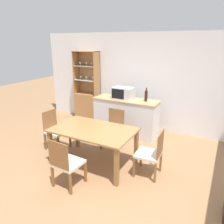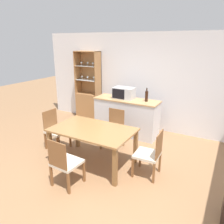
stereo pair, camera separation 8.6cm
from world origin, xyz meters
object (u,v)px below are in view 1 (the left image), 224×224
object	(u,v)px
dining_chair_side_left_far	(56,130)
microwave	(123,93)
dining_table	(93,133)
wine_bottle	(146,96)
dining_chair_head_near	(67,163)
dining_chair_head_far	(113,129)
dining_chair_side_right_far	(151,154)
display_cabinet	(88,100)

from	to	relation	value
dining_chair_side_left_far	microwave	distance (m)	1.90
dining_table	wine_bottle	bearing A→B (deg)	75.50
microwave	wine_bottle	world-z (taller)	wine_bottle
dining_chair_head_near	dining_chair_head_far	xyz separation A→B (m)	(0.00, 1.63, 0.00)
dining_chair_side_right_far	display_cabinet	bearing A→B (deg)	51.28
dining_chair_side_left_far	wine_bottle	bearing A→B (deg)	138.74
display_cabinet	dining_table	size ratio (longest dim) A/B	1.31
dining_chair_head_far	wine_bottle	xyz separation A→B (m)	(0.43, 0.86, 0.64)
dining_table	dining_chair_head_far	world-z (taller)	dining_chair_head_far
dining_chair_side_right_far	dining_chair_side_left_far	xyz separation A→B (m)	(-2.22, 0.00, 0.00)
dining_chair_side_right_far	dining_chair_head_near	size ratio (longest dim) A/B	1.00
display_cabinet	microwave	bearing A→B (deg)	-18.21
dining_chair_side_right_far	microwave	xyz separation A→B (m)	(-1.28, 1.52, 0.65)
dining_chair_head_near	microwave	world-z (taller)	microwave
dining_table	wine_bottle	size ratio (longest dim) A/B	4.72
dining_chair_head_near	wine_bottle	bearing A→B (deg)	82.96
dining_chair_side_right_far	dining_chair_side_left_far	size ratio (longest dim) A/B	1.00
wine_bottle	dining_chair_head_far	bearing A→B (deg)	-116.69
wine_bottle	dining_chair_head_near	bearing A→B (deg)	-99.93
dining_chair_side_right_far	dining_chair_head_near	bearing A→B (deg)	128.44
dining_table	microwave	size ratio (longest dim) A/B	2.98
microwave	display_cabinet	bearing A→B (deg)	161.79
dining_chair_side_left_far	dining_chair_head_near	bearing A→B (deg)	52.98
dining_chair_side_right_far	dining_chair_head_near	distance (m)	1.47
dining_chair_side_left_far	dining_chair_head_far	size ratio (longest dim) A/B	1.00
dining_chair_side_left_far	dining_chair_side_right_far	bearing A→B (deg)	93.96
display_cabinet	dining_chair_head_near	bearing A→B (deg)	-61.60
dining_table	dining_chair_head_near	world-z (taller)	dining_chair_head_near
dining_chair_head_far	wine_bottle	distance (m)	1.16
dining_chair_head_near	dining_chair_side_left_far	bearing A→B (deg)	141.88
display_cabinet	wine_bottle	world-z (taller)	display_cabinet
dining_table	wine_bottle	distance (m)	1.78
dining_chair_side_right_far	dining_chair_head_far	distance (m)	1.29
dining_chair_side_right_far	dining_chair_head_near	world-z (taller)	same
dining_chair_side_right_far	microwave	distance (m)	2.09
dining_chair_side_right_far	wine_bottle	size ratio (longest dim) A/B	2.63
dining_chair_head_near	wine_bottle	size ratio (longest dim) A/B	2.63
dining_chair_head_far	wine_bottle	bearing A→B (deg)	-117.28
dining_chair_side_right_far	dining_chair_side_left_far	distance (m)	2.22
dining_table	microwave	bearing A→B (deg)	95.85
microwave	dining_chair_head_far	bearing A→B (deg)	-78.70
display_cabinet	dining_chair_side_right_far	distance (m)	3.36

